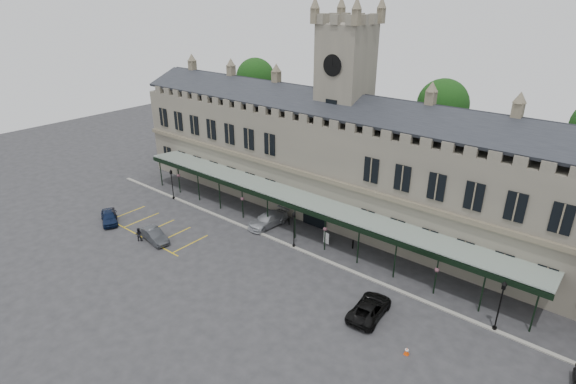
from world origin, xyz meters
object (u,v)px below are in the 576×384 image
Objects in this scene: lamp_post_mid at (294,226)px; person_a at (114,214)px; car_left_b at (154,235)px; car_taxi at (268,220)px; lamp_post_left at (172,182)px; car_left_a at (109,217)px; car_van at (370,308)px; sign_board at (326,238)px; person_b at (139,234)px; station_building at (340,163)px; lamp_post_right at (501,302)px; clock_tower at (344,107)px; traffic_cone at (407,351)px.

lamp_post_mid reaches higher than person_a.
car_taxi reaches higher than car_left_b.
car_left_a is at bearing -92.33° from lamp_post_left.
car_van is at bearing -55.46° from car_left_a.
car_taxi reaches higher than sign_board.
lamp_post_mid reaches higher than person_b.
lamp_post_mid reaches higher than sign_board.
station_building is 28.19m from car_left_a.
lamp_post_right is at bearing 0.37° from lamp_post_left.
car_left_b is (-12.64, -8.60, -1.82)m from lamp_post_mid.
lamp_post_mid is 1.00× the size of car_left_b.
car_van reaches higher than car_left_b.
lamp_post_left is 0.88× the size of lamp_post_right.
car_taxi is at bearing -26.29° from car_left_b.
lamp_post_mid is 15.40m from car_left_b.
car_left_b is 7.70m from person_a.
station_building is 14.06× the size of car_left_b.
sign_board is at bearing -44.19° from car_left_b.
car_taxi is (-4.26, -8.44, -12.34)m from clock_tower.
lamp_post_mid is at bearing 0.74° from lamp_post_left.
lamp_post_mid is 22.18m from person_a.
car_left_a is (-0.37, -9.07, -1.76)m from lamp_post_left.
lamp_post_left is at bearing 26.11° from person_a.
car_left_a is (-41.12, -9.34, -2.08)m from lamp_post_right.
station_building is 11.68× the size of car_van.
sign_board is 0.25× the size of car_taxi.
sign_board is at bearing 171.14° from lamp_post_right.
car_taxi is 18.51m from car_van.
traffic_cone is at bearing -59.75° from person_a.
station_building is 46.01× the size of sign_board.
person_b reaches higher than car_left_a.
station_building is 94.43× the size of traffic_cone.
lamp_post_right is 26.16m from car_taxi.
lamp_post_left is 20.13m from lamp_post_mid.
lamp_post_left is 0.98× the size of car_left_b.
lamp_post_mid is 0.91× the size of lamp_post_right.
person_a is (-20.34, -8.70, -1.62)m from lamp_post_mid.
lamp_post_left is 1.00× the size of car_left_a.
clock_tower is at bearing -165.23° from person_b.
car_left_b is at bearing -165.49° from lamp_post_right.
lamp_post_right is 42.21m from car_left_a.
sign_board is at bearing -65.80° from station_building.
clock_tower is at bearing 135.16° from traffic_cone.
station_building reaches higher than car_left_b.
car_taxi is (-5.40, 1.97, -1.76)m from lamp_post_mid.
lamp_post_mid is 17.86m from traffic_cone.
person_b is (-30.35, -2.68, 0.47)m from traffic_cone.
lamp_post_right is 34.41m from car_left_b.
person_b is at bearing 5.58° from car_van.
car_van is (32.00, -4.47, -1.75)m from lamp_post_left.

